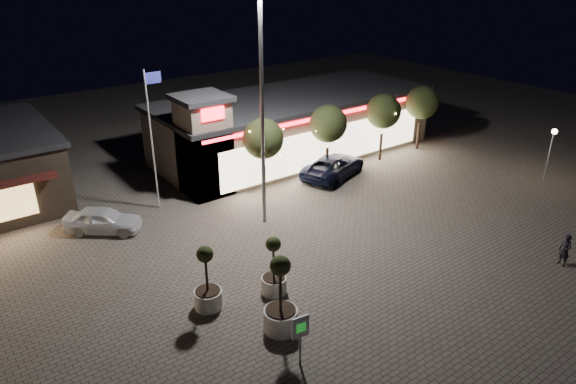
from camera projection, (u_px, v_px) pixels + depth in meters
ground at (332, 307)px, 21.36m from camera, size 90.00×90.00×0.00m
retail_building at (290, 125)px, 37.15m from camera, size 20.40×8.40×6.10m
floodlight_pole at (262, 96)px, 25.38m from camera, size 0.60×0.40×12.38m
flagpole at (152, 129)px, 27.90m from camera, size 0.95×0.10×8.00m
lamp_post_east at (552, 144)px, 32.56m from camera, size 0.36×0.36×3.48m
string_tree_a at (263, 139)px, 30.10m from camera, size 2.42×2.42×4.79m
string_tree_b at (328, 124)px, 32.79m from camera, size 2.42×2.42×4.79m
string_tree_c at (383, 111)px, 35.47m from camera, size 2.42×2.42×4.79m
string_tree_d at (422, 103)px, 37.62m from camera, size 2.42×2.42×4.79m
pickup_truck at (334, 166)px, 33.81m from camera, size 5.79×4.05×1.47m
white_sedan at (103, 220)px, 26.98m from camera, size 4.09×3.76×1.35m
pedestrian at (565, 250)px, 23.97m from camera, size 0.50×0.65×1.59m
planter_left at (208, 289)px, 20.99m from camera, size 1.18×1.18×2.90m
planter_mid at (281, 308)px, 19.66m from camera, size 1.35×1.35×3.32m
planter_right at (274, 276)px, 21.97m from camera, size 1.11×1.11×2.72m
valet_sign at (300, 331)px, 17.81m from camera, size 0.67×0.15×2.04m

